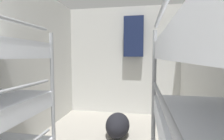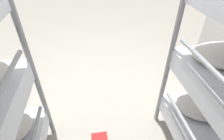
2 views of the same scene
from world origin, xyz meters
The scene contains 2 objects.
ground_plane centered at (0.00, 0.00, 0.00)m, with size 20.00×20.00×0.00m, color gray.
floor_book centered at (0.10, 0.75, 0.01)m, with size 0.17×0.14×0.02m.
Camera 2 is at (0.12, 1.80, 1.69)m, focal length 28.00 mm.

